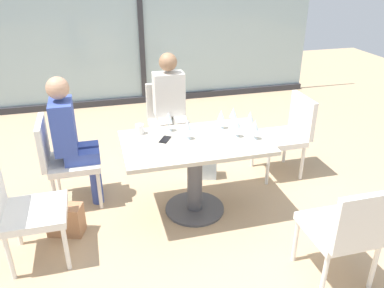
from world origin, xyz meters
name	(u,v)px	position (x,y,z in m)	size (l,w,h in m)	color
ground_plane	(195,209)	(0.00, 0.00, 0.00)	(12.00, 12.00, 0.00)	tan
window_wall_backdrop	(141,27)	(0.00, 3.20, 1.21)	(5.69, 0.10, 2.70)	#9FB7BC
dining_table_main	(195,160)	(0.00, 0.00, 0.53)	(1.28, 0.78, 0.73)	#BCB29E
chair_far_left	(63,156)	(-1.16, 0.46, 0.50)	(0.50, 0.46, 0.87)	silver
chair_near_window	(169,117)	(0.00, 1.17, 0.50)	(0.46, 0.51, 0.87)	silver
chair_far_right	(288,131)	(1.16, 0.46, 0.50)	(0.50, 0.46, 0.87)	silver
chair_front_right	(348,229)	(0.78, -1.17, 0.50)	(0.46, 0.50, 0.87)	silver
chair_side_end	(20,206)	(-1.44, -0.30, 0.50)	(0.50, 0.46, 0.87)	silver
person_far_left	(72,136)	(-1.05, 0.46, 0.70)	(0.39, 0.34, 1.26)	#384C9E
person_near_window	(170,104)	(0.00, 1.06, 0.70)	(0.34, 0.39, 1.26)	silver
wine_glass_0	(221,115)	(0.31, 0.20, 0.86)	(0.07, 0.07, 0.18)	silver
wine_glass_1	(233,113)	(0.44, 0.23, 0.86)	(0.07, 0.07, 0.18)	silver
wine_glass_2	(237,123)	(0.38, -0.02, 0.86)	(0.07, 0.07, 0.18)	silver
wine_glass_3	(187,125)	(-0.06, 0.05, 0.86)	(0.07, 0.07, 0.18)	silver
wine_glass_4	(255,125)	(0.51, -0.10, 0.86)	(0.07, 0.07, 0.18)	silver
wine_glass_5	(250,117)	(0.55, 0.09, 0.86)	(0.07, 0.07, 0.18)	silver
wine_glass_6	(169,118)	(-0.18, 0.27, 0.86)	(0.07, 0.07, 0.18)	silver
coffee_cup	(140,129)	(-0.45, 0.27, 0.78)	(0.08, 0.08, 0.09)	white
cell_phone_on_table	(165,139)	(-0.25, 0.08, 0.73)	(0.07, 0.14, 0.01)	black
handbag_0	(65,220)	(-1.17, -0.05, 0.14)	(0.30, 0.16, 0.28)	#A3704C
handbag_1	(202,165)	(0.24, 0.58, 0.14)	(0.30, 0.16, 0.28)	silver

